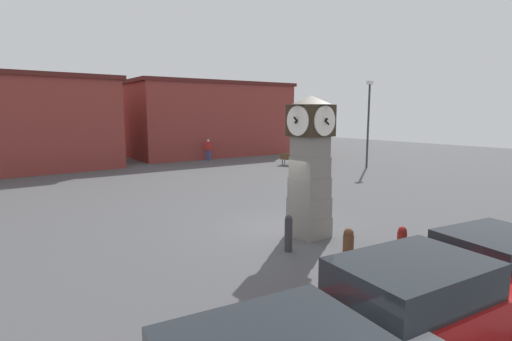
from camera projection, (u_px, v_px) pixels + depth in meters
name	position (u px, v px, depth m)	size (l,w,h in m)	color
ground_plane	(284.00, 231.00, 13.54)	(79.34, 79.34, 0.00)	#4C4C4F
clock_tower	(310.00, 165.00, 12.60)	(1.43, 1.51, 4.49)	gray
bollard_near_tower	(288.00, 233.00, 11.46)	(0.23, 0.23, 1.08)	#333338
bollard_mid_row	(348.00, 244.00, 10.81)	(0.29, 0.29, 0.89)	brown
bollard_far_row	(401.00, 248.00, 10.17)	(0.24, 0.24, 1.12)	maroon
bollard_end_row	(462.00, 252.00, 9.93)	(0.27, 0.27, 1.05)	#333338
car_near_tower	(420.00, 303.00, 6.72)	(4.78, 2.58, 1.60)	#A51111
car_by_building	(502.00, 262.00, 8.80)	(4.30, 2.74, 1.40)	black
bench	(291.00, 158.00, 29.88)	(1.05, 1.68, 0.90)	brown
pedestrian_crossing_lot	(208.00, 148.00, 32.73)	(0.43, 0.47, 1.74)	#264CA5
street_lamp_near_road	(368.00, 118.00, 28.14)	(0.50, 0.24, 6.11)	#333338
storefront_low_left	(210.00, 119.00, 37.08)	(15.31, 8.53, 6.63)	maroon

